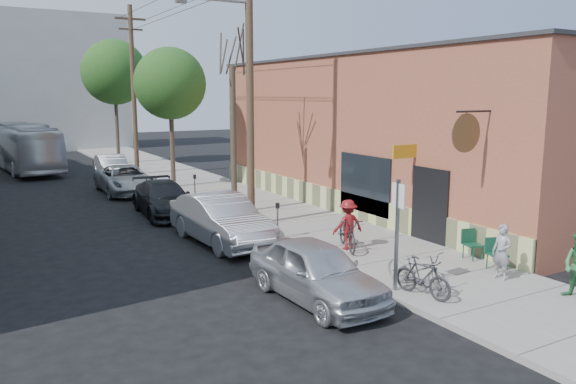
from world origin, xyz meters
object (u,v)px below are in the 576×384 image
parked_bike_b (417,269)px  car_1 (221,220)px  bus (24,147)px  parking_meter_near (278,215)px  car_4 (112,167)px  patio_chair_b (498,254)px  parked_bike_a (423,277)px  parking_meter_far (195,184)px  utility_pole_near (248,82)px  patio_chair_a (473,245)px  car_0 (316,271)px  patron_grey (502,252)px  tree_bare (233,141)px  car_3 (125,179)px  tree_leafy_mid (170,84)px  car_2 (164,199)px  cyclist (348,225)px  sign_post (397,224)px  tree_leafy_far (114,72)px

parked_bike_b → car_1: 7.35m
bus → car_1: bearing=-85.9°
parking_meter_near → car_4: car_4 is taller
car_4 → bus: (-4.06, 6.69, 0.83)m
patio_chair_b → parked_bike_a: bearing=-150.5°
parking_meter_near → parked_bike_a: parking_meter_near is taller
parking_meter_near → patio_chair_b: size_ratio=1.41×
parking_meter_far → utility_pole_near: utility_pole_near is taller
patio_chair_a → car_0: car_0 is taller
patron_grey → parked_bike_b: (-2.40, 0.58, -0.24)m
tree_bare → utility_pole_near: bearing=-100.3°
tree_bare → parked_bike_a: 11.46m
car_3 → tree_leafy_mid: bearing=0.4°
car_2 → bus: 18.35m
car_3 → car_4: bearing=85.4°
cyclist → parked_bike_b: size_ratio=0.82×
car_3 → bus: bus is taller
parking_meter_far → car_3: bearing=112.8°
car_2 → patron_grey: bearing=-65.3°
parking_meter_far → utility_pole_near: (0.14, -5.34, 4.43)m
sign_post → patio_chair_b: bearing=-2.3°
utility_pole_near → parking_meter_far: bearing=91.5°
utility_pole_near → patio_chair_b: size_ratio=11.36×
parking_meter_far → car_4: 9.99m
patio_chair_a → cyclist: size_ratio=0.56×
sign_post → parked_bike_a: 1.41m
utility_pole_near → car_1: 5.13m
cyclist → car_4: (-2.76, 19.80, -0.22)m
car_1 → car_2: bearing=89.8°
tree_bare → tree_leafy_mid: size_ratio=0.82×
parked_bike_a → car_3: 19.08m
parking_meter_near → patio_chair_a: 6.29m
patio_chair_b → car_1: size_ratio=0.18×
sign_post → parked_bike_b: (0.57, -0.16, -1.18)m
parking_meter_near → patron_grey: size_ratio=0.83×
car_0 → bus: bearing=95.6°
tree_leafy_far → patio_chair_b: bearing=-84.1°
parking_meter_far → cyclist: cyclist is taller
car_2 → tree_leafy_mid: bearing=71.6°
parking_meter_near → bus: (-5.51, 24.30, 0.56)m
car_4 → car_3: bearing=-93.8°
sign_post → patio_chair_b: sign_post is taller
cyclist → car_1: (-2.96, 3.14, -0.12)m
parking_meter_near → tree_leafy_far: 24.95m
parked_bike_b → sign_post: bearing=156.8°
cyclist → car_2: (-3.21, 8.52, -0.25)m
car_3 → patio_chair_a: bearing=-70.4°
car_3 → car_1: bearing=-87.4°
tree_leafy_far → cyclist: 27.11m
tree_bare → tree_leafy_far: size_ratio=0.69×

